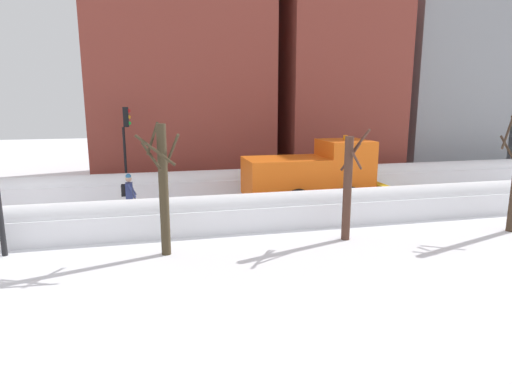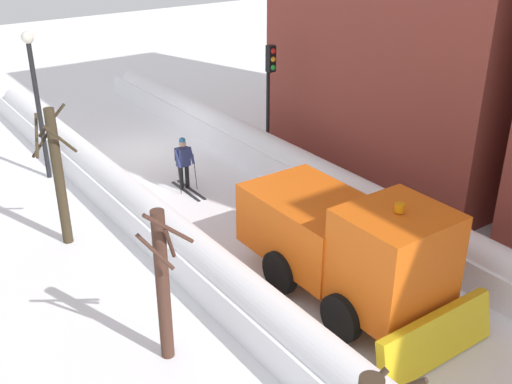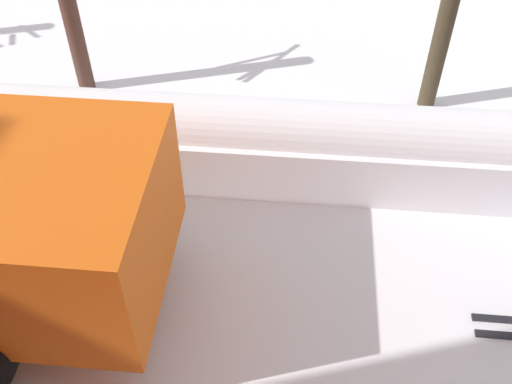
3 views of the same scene
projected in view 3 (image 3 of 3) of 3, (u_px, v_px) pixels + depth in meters
ground_plane at (46, 322)px, 6.92m from camera, size 80.00×80.00×0.00m
snowbank_right at (102, 133)px, 8.49m from camera, size 1.10×36.00×1.30m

